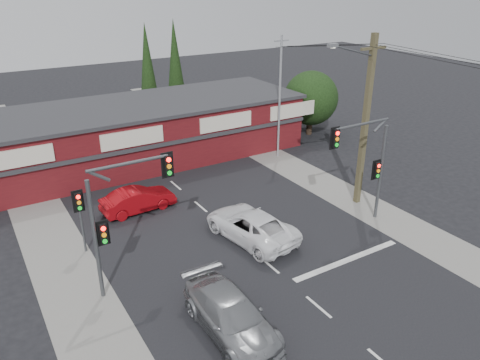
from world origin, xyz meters
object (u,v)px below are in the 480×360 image
white_suv (251,225)px  shop_building (128,133)px  utility_pole (364,117)px  red_sedan (138,200)px  silver_suv (231,316)px

white_suv → shop_building: shop_building is taller
white_suv → utility_pole: bearing=173.0°
shop_building → utility_pole: bearing=-56.2°
shop_building → white_suv: bearing=-83.5°
white_suv → red_sedan: 7.27m
silver_suv → red_sedan: silver_suv is taller
silver_suv → shop_building: 20.08m
silver_suv → utility_pole: size_ratio=0.53×
white_suv → shop_building: 14.38m
red_sedan → white_suv: bearing=-150.6°
red_sedan → utility_pole: bearing=-120.2°
red_sedan → shop_building: (2.34, 8.12, 1.42)m
white_suv → shop_building: bearing=-92.2°
red_sedan → shop_building: 8.57m
silver_suv → red_sedan: 11.72m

